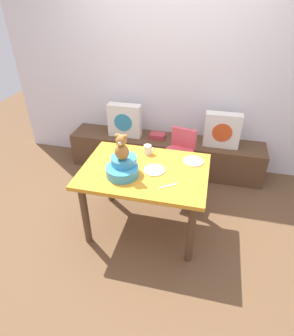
{
  "coord_description": "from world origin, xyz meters",
  "views": [
    {
      "loc": [
        0.54,
        -2.16,
        2.24
      ],
      "look_at": [
        0.0,
        0.1,
        0.69
      ],
      "focal_mm": 30.26,
      "sensor_mm": 36.0,
      "label": 1
    }
  ],
  "objects_px": {
    "infant_seat_teal": "(123,167)",
    "dinner_plate_far": "(193,161)",
    "pillow_floral_right": "(222,130)",
    "dinner_plate_near": "(154,170)",
    "dining_table": "(145,179)",
    "ketchup_bottle": "(119,142)",
    "teddy_bear": "(122,148)",
    "pillow_floral_left": "(125,120)",
    "highchair": "(179,153)",
    "book_stack": "(158,136)",
    "coffee_mug": "(148,150)"
  },
  "relations": [
    {
      "from": "pillow_floral_left",
      "to": "book_stack",
      "type": "xyz_separation_m",
      "value": [
        0.45,
        0.02,
        -0.19
      ]
    },
    {
      "from": "infant_seat_teal",
      "to": "dinner_plate_near",
      "type": "distance_m",
      "value": 0.3
    },
    {
      "from": "pillow_floral_right",
      "to": "book_stack",
      "type": "bearing_deg",
      "value": 178.54
    },
    {
      "from": "book_stack",
      "to": "teddy_bear",
      "type": "bearing_deg",
      "value": -92.8
    },
    {
      "from": "pillow_floral_right",
      "to": "ketchup_bottle",
      "type": "bearing_deg",
      "value": -141.64
    },
    {
      "from": "pillow_floral_left",
      "to": "dinner_plate_far",
      "type": "relative_size",
      "value": 2.2
    },
    {
      "from": "infant_seat_teal",
      "to": "coffee_mug",
      "type": "height_order",
      "value": "infant_seat_teal"
    },
    {
      "from": "infant_seat_teal",
      "to": "teddy_bear",
      "type": "bearing_deg",
      "value": -90.0
    },
    {
      "from": "teddy_bear",
      "to": "dinner_plate_far",
      "type": "height_order",
      "value": "teddy_bear"
    },
    {
      "from": "dining_table",
      "to": "dinner_plate_far",
      "type": "xyz_separation_m",
      "value": [
        0.44,
        0.24,
        0.12
      ]
    },
    {
      "from": "highchair",
      "to": "dinner_plate_far",
      "type": "bearing_deg",
      "value": -68.93
    },
    {
      "from": "dinner_plate_far",
      "to": "ketchup_bottle",
      "type": "bearing_deg",
      "value": 174.64
    },
    {
      "from": "pillow_floral_right",
      "to": "teddy_bear",
      "type": "bearing_deg",
      "value": -124.74
    },
    {
      "from": "dining_table",
      "to": "pillow_floral_right",
      "type": "bearing_deg",
      "value": 58.44
    },
    {
      "from": "ketchup_bottle",
      "to": "teddy_bear",
      "type": "bearing_deg",
      "value": -67.97
    },
    {
      "from": "pillow_floral_left",
      "to": "highchair",
      "type": "bearing_deg",
      "value": -27.4
    },
    {
      "from": "dining_table",
      "to": "ketchup_bottle",
      "type": "height_order",
      "value": "ketchup_bottle"
    },
    {
      "from": "infant_seat_teal",
      "to": "ketchup_bottle",
      "type": "bearing_deg",
      "value": 112.05
    },
    {
      "from": "book_stack",
      "to": "teddy_bear",
      "type": "xyz_separation_m",
      "value": [
        -0.06,
        -1.3,
        0.52
      ]
    },
    {
      "from": "dinner_plate_near",
      "to": "dining_table",
      "type": "bearing_deg",
      "value": 177.33
    },
    {
      "from": "pillow_floral_right",
      "to": "infant_seat_teal",
      "type": "distance_m",
      "value": 1.56
    },
    {
      "from": "pillow_floral_right",
      "to": "dinner_plate_near",
      "type": "relative_size",
      "value": 2.2
    },
    {
      "from": "infant_seat_teal",
      "to": "pillow_floral_left",
      "type": "bearing_deg",
      "value": 106.72
    },
    {
      "from": "dinner_plate_near",
      "to": "ketchup_bottle",
      "type": "bearing_deg",
      "value": 144.33
    },
    {
      "from": "pillow_floral_right",
      "to": "infant_seat_teal",
      "type": "relative_size",
      "value": 1.33
    },
    {
      "from": "teddy_bear",
      "to": "dinner_plate_near",
      "type": "relative_size",
      "value": 1.25
    },
    {
      "from": "book_stack",
      "to": "infant_seat_teal",
      "type": "relative_size",
      "value": 0.61
    },
    {
      "from": "pillow_floral_left",
      "to": "teddy_bear",
      "type": "xyz_separation_m",
      "value": [
        0.38,
        -1.28,
        0.34
      ]
    },
    {
      "from": "dinner_plate_far",
      "to": "dining_table",
      "type": "bearing_deg",
      "value": -150.92
    },
    {
      "from": "pillow_floral_left",
      "to": "ketchup_bottle",
      "type": "height_order",
      "value": "ketchup_bottle"
    },
    {
      "from": "pillow_floral_left",
      "to": "dinner_plate_near",
      "type": "height_order",
      "value": "pillow_floral_left"
    },
    {
      "from": "ketchup_bottle",
      "to": "dinner_plate_near",
      "type": "relative_size",
      "value": 0.92
    },
    {
      "from": "book_stack",
      "to": "dining_table",
      "type": "xyz_separation_m",
      "value": [
        0.11,
        -1.18,
        0.13
      ]
    },
    {
      "from": "pillow_floral_right",
      "to": "book_stack",
      "type": "relative_size",
      "value": 2.2
    },
    {
      "from": "ketchup_bottle",
      "to": "dinner_plate_far",
      "type": "bearing_deg",
      "value": -5.36
    },
    {
      "from": "dining_table",
      "to": "teddy_bear",
      "type": "xyz_separation_m",
      "value": [
        -0.18,
        -0.12,
        0.39
      ]
    },
    {
      "from": "coffee_mug",
      "to": "dinner_plate_far",
      "type": "height_order",
      "value": "coffee_mug"
    },
    {
      "from": "book_stack",
      "to": "highchair",
      "type": "xyz_separation_m",
      "value": [
        0.36,
        -0.44,
        0.03
      ]
    },
    {
      "from": "coffee_mug",
      "to": "dinner_plate_far",
      "type": "relative_size",
      "value": 0.6
    },
    {
      "from": "dinner_plate_near",
      "to": "dinner_plate_far",
      "type": "xyz_separation_m",
      "value": [
        0.34,
        0.25,
        0.0
      ]
    },
    {
      "from": "teddy_bear",
      "to": "ketchup_bottle",
      "type": "relative_size",
      "value": 1.35
    },
    {
      "from": "book_stack",
      "to": "coffee_mug",
      "type": "bearing_deg",
      "value": -85.15
    },
    {
      "from": "ketchup_bottle",
      "to": "dinner_plate_far",
      "type": "xyz_separation_m",
      "value": [
        0.79,
        -0.07,
        -0.08
      ]
    },
    {
      "from": "dinner_plate_near",
      "to": "dinner_plate_far",
      "type": "relative_size",
      "value": 1.0
    },
    {
      "from": "ketchup_bottle",
      "to": "highchair",
      "type": "bearing_deg",
      "value": 35.57
    },
    {
      "from": "teddy_bear",
      "to": "coffee_mug",
      "type": "xyz_separation_m",
      "value": [
        0.14,
        0.41,
        -0.23
      ]
    },
    {
      "from": "infant_seat_teal",
      "to": "dinner_plate_far",
      "type": "relative_size",
      "value": 1.65
    },
    {
      "from": "dining_table",
      "to": "dinner_plate_far",
      "type": "distance_m",
      "value": 0.51
    },
    {
      "from": "pillow_floral_right",
      "to": "dinner_plate_far",
      "type": "distance_m",
      "value": 0.96
    },
    {
      "from": "pillow_floral_left",
      "to": "dining_table",
      "type": "height_order",
      "value": "pillow_floral_left"
    }
  ]
}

